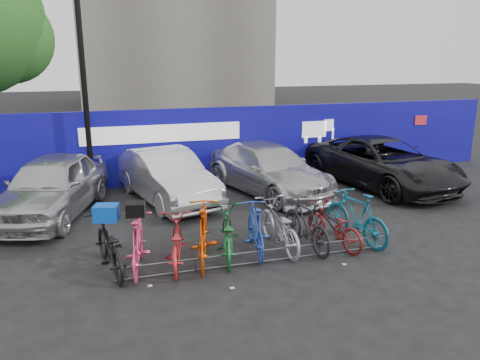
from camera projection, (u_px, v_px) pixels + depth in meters
name	position (u px, v px, depth m)	size (l,w,h in m)	color
ground	(251.00, 252.00, 9.86)	(100.00, 100.00, 0.00)	black
hoarding	(194.00, 145.00, 15.10)	(22.00, 0.18, 2.40)	#0D0A8D
lamppost	(84.00, 83.00, 13.12)	(0.25, 0.50, 6.11)	black
bike_rack	(260.00, 256.00, 9.26)	(5.60, 0.03, 0.30)	#595B60
car_0	(51.00, 186.00, 11.96)	(1.85, 4.59, 1.56)	#B0B0B4
car_1	(167.00, 176.00, 13.17)	(1.53, 4.38, 1.44)	silver
car_2	(268.00, 169.00, 14.03)	(1.99, 4.90, 1.42)	#B7B6BB
car_3	(382.00, 163.00, 14.69)	(2.50, 5.42, 1.51)	black
bike_0	(109.00, 246.00, 8.89)	(0.68, 1.94, 1.02)	black
bike_1	(138.00, 243.00, 8.92)	(0.52, 1.84, 1.11)	#EB406F
bike_2	(176.00, 243.00, 9.13)	(0.64, 1.82, 0.96)	red
bike_3	(204.00, 233.00, 9.26)	(0.57, 2.03, 1.22)	#CF4005
bike_4	(227.00, 234.00, 9.52)	(0.67, 1.91, 1.00)	#16682A
bike_5	(255.00, 229.00, 9.71)	(0.50, 1.78, 1.07)	#2342A4
bike_6	(279.00, 226.00, 9.90)	(0.69, 1.97, 1.04)	#96979D
bike_7	(306.00, 224.00, 9.92)	(0.52, 1.84, 1.11)	black
bike_8	(333.00, 226.00, 10.09)	(0.61, 1.74, 0.91)	maroon
bike_9	(356.00, 217.00, 10.29)	(0.55, 1.94, 1.17)	#115D79
cargo_crate	(106.00, 213.00, 8.72)	(0.43, 0.33, 0.31)	#0946BE
cargo_topcase	(136.00, 209.00, 8.74)	(0.34, 0.31, 0.25)	black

